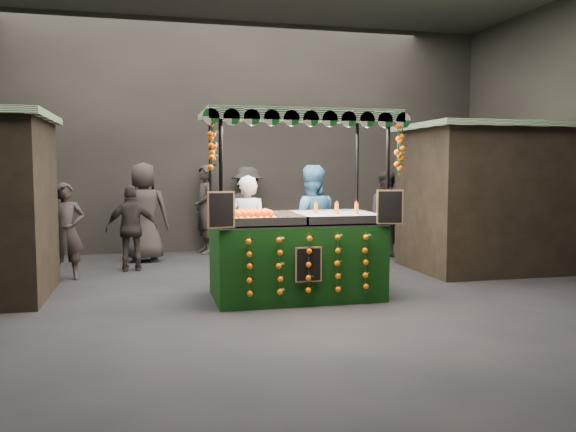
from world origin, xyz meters
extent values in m
plane|color=black|center=(0.00, 0.00, 0.00)|extent=(12.00, 12.00, 0.00)
cube|color=black|center=(0.00, 5.00, 2.50)|extent=(12.00, 0.10, 5.00)
cube|color=black|center=(0.00, -5.00, 2.50)|extent=(12.00, 0.10, 5.00)
cube|color=black|center=(4.40, 1.50, 1.25)|extent=(2.80, 2.00, 2.50)
cube|color=#114E18|center=(4.40, 1.50, 2.55)|extent=(3.00, 2.20, 0.10)
cube|color=black|center=(0.41, 0.05, 0.52)|extent=(2.30, 1.26, 1.05)
cube|color=#B9BBC1|center=(0.41, 0.05, 1.07)|extent=(2.30, 1.26, 0.04)
cylinder|color=black|center=(-0.71, -0.55, 1.26)|extent=(0.05, 0.05, 2.51)
cylinder|color=black|center=(1.53, -0.55, 1.26)|extent=(0.05, 0.05, 2.51)
cylinder|color=black|center=(-0.71, 0.65, 1.26)|extent=(0.05, 0.05, 2.51)
cylinder|color=black|center=(1.53, 0.65, 1.26)|extent=(0.05, 0.05, 2.51)
cube|color=#114E18|center=(0.41, 0.05, 2.55)|extent=(2.57, 1.52, 0.08)
cube|color=white|center=(1.04, 0.05, 1.13)|extent=(1.03, 1.13, 0.08)
cube|color=black|center=(-0.72, -0.61, 1.31)|extent=(0.35, 0.10, 0.46)
cube|color=black|center=(1.54, -0.61, 1.31)|extent=(0.35, 0.10, 0.46)
cube|color=black|center=(0.41, -0.62, 0.58)|extent=(0.36, 0.03, 0.46)
imported|color=#929298|center=(-0.13, 1.00, 0.86)|extent=(0.69, 0.52, 1.71)
imported|color=#264F7A|center=(0.91, 1.07, 0.94)|extent=(0.99, 0.82, 1.87)
imported|color=#292221|center=(-2.91, 2.17, 0.80)|extent=(0.64, 0.47, 1.59)
imported|color=#282121|center=(3.13, 3.13, 0.88)|extent=(1.04, 0.93, 1.76)
imported|color=black|center=(-1.89, 2.78, 0.76)|extent=(0.90, 0.39, 1.52)
imported|color=#2C2724|center=(0.49, 4.60, 0.92)|extent=(1.37, 1.14, 1.85)
imported|color=#2A2522|center=(-1.68, 3.80, 0.97)|extent=(0.96, 0.64, 1.93)
imported|color=#2B2523|center=(4.50, 3.55, 0.79)|extent=(1.46, 1.23, 1.58)
imported|color=black|center=(-0.43, 4.60, 0.94)|extent=(0.57, 0.76, 1.89)
camera|label=1|loc=(-1.62, -7.89, 1.84)|focal=36.58mm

